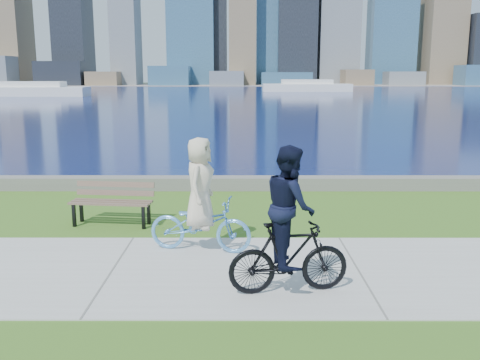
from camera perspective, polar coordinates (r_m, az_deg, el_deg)
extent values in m
plane|color=#366119|center=(9.03, -13.48, -9.49)|extent=(320.00, 320.00, 0.00)
cube|color=#AEAEA8|center=(9.03, -13.49, -9.43)|extent=(80.00, 3.50, 0.02)
cube|color=#65635E|center=(14.85, -8.01, -0.34)|extent=(90.00, 0.50, 0.35)
cube|color=#0C184F|center=(80.28, -1.44, 9.16)|extent=(320.00, 131.00, 0.01)
cube|color=gray|center=(138.24, -0.81, 10.14)|extent=(320.00, 30.00, 0.12)
cube|color=black|center=(137.14, -18.35, 10.73)|extent=(11.03, 9.58, 5.71)
cube|color=#756048|center=(134.45, -14.16, 10.45)|extent=(7.46, 9.37, 3.32)
cube|color=navy|center=(131.49, -7.43, 10.96)|extent=(9.45, 9.04, 4.62)
cube|color=slate|center=(127.85, -1.41, 10.78)|extent=(7.86, 8.30, 3.44)
cube|color=navy|center=(130.94, 4.92, 10.69)|extent=(11.98, 7.34, 3.16)
cube|color=#756048|center=(132.56, 12.36, 10.62)|extent=(6.73, 7.19, 3.78)
cube|color=slate|center=(136.63, 17.06, 10.31)|extent=(8.66, 6.26, 3.32)
cube|color=navy|center=(140.25, 23.73, 10.17)|extent=(7.23, 7.57, 4.82)
cube|color=#756048|center=(149.43, -23.02, 14.46)|extent=(6.20, 11.62, 26.69)
cube|color=slate|center=(139.56, -12.20, 17.50)|extent=(6.16, 9.50, 37.03)
cube|color=navy|center=(137.77, -5.27, 15.20)|extent=(11.54, 6.49, 24.67)
cube|color=slate|center=(140.68, 10.48, 16.43)|extent=(9.86, 8.08, 31.75)
cube|color=navy|center=(146.37, 15.86, 14.81)|extent=(11.19, 8.11, 25.74)
cube|color=#756048|center=(149.05, 20.93, 16.12)|extent=(8.99, 10.70, 34.46)
cube|color=white|center=(78.00, -21.17, 8.79)|extent=(14.40, 4.11, 1.23)
cube|color=white|center=(77.97, -21.23, 9.51)|extent=(8.23, 3.09, 0.72)
cube|color=white|center=(91.06, 7.13, 9.74)|extent=(14.61, 4.17, 1.25)
cube|color=white|center=(91.04, 7.15, 10.36)|extent=(8.35, 3.13, 0.73)
cube|color=black|center=(11.70, -17.28, -3.63)|extent=(0.07, 0.07, 0.48)
cube|color=black|center=(11.19, -10.26, -3.97)|extent=(0.07, 0.07, 0.48)
cube|color=black|center=(12.04, -16.56, -3.17)|extent=(0.07, 0.07, 0.48)
cube|color=black|center=(11.54, -9.71, -3.47)|extent=(0.07, 0.07, 0.48)
cube|color=brown|center=(11.36, -13.91, -2.53)|extent=(1.71, 0.30, 0.04)
cube|color=brown|center=(11.51, -13.62, -2.33)|extent=(1.71, 0.30, 0.04)
cube|color=brown|center=(11.67, -13.33, -2.14)|extent=(1.71, 0.30, 0.04)
cube|color=brown|center=(11.75, -13.16, -1.34)|extent=(1.70, 0.26, 0.12)
cube|color=brown|center=(11.74, -13.14, -0.44)|extent=(1.70, 0.26, 0.12)
imported|color=#62ACF0|center=(9.60, -4.26, -4.75)|extent=(1.01, 1.95, 0.97)
imported|color=white|center=(9.42, -4.32, -0.34)|extent=(0.67, 0.89, 1.62)
imported|color=black|center=(7.82, 5.22, -8.23)|extent=(0.77, 1.82, 1.06)
imported|color=black|center=(7.60, 5.33, -2.77)|extent=(0.76, 0.92, 1.73)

